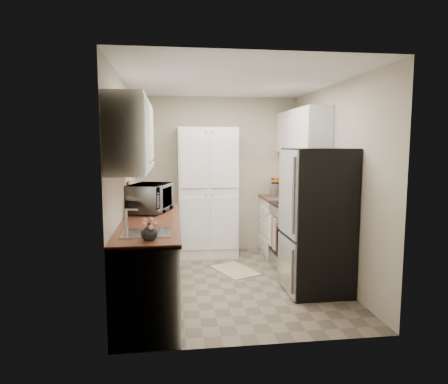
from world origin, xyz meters
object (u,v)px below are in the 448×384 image
Objects in this scene: electric_range at (298,236)px; wine_bottle at (142,197)px; refrigerator at (317,221)px; microwave at (150,198)px; pantry_cabinet at (207,192)px; toaster_oven at (280,190)px.

electric_range is 2.20m from wine_bottle.
electric_range is at bearing 87.52° from refrigerator.
electric_range is 0.88m from refrigerator.
electric_range is 0.66× the size of refrigerator.
electric_range is 1.82× the size of microwave.
pantry_cabinet is 3.22× the size of microwave.
wine_bottle is (-0.12, 0.32, -0.02)m from microwave.
microwave is 2.06× the size of wine_bottle.
pantry_cabinet is 1.18× the size of refrigerator.
microwave reaches higher than toaster_oven.
refrigerator is at bearing -92.48° from electric_range.
toaster_oven reaches higher than electric_range.
microwave is 1.62× the size of toaster_oven.
microwave is at bearing 165.94° from refrigerator.
refrigerator reaches higher than electric_range.
pantry_cabinet is 1.31m from wine_bottle.
microwave is (-1.99, -0.31, 0.61)m from electric_range.
microwave reaches higher than wine_bottle.
wine_bottle is at bearing 179.67° from electric_range.
microwave is (-1.96, 0.49, 0.24)m from refrigerator.
refrigerator is 1.62m from toaster_oven.
wine_bottle is 0.79× the size of toaster_oven.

